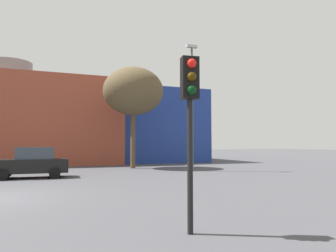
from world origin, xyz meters
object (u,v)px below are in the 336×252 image
parked_car_2 (32,163)px  traffic_light_near_right (190,103)px  street_lamp (192,100)px  bare_tree_0 (133,92)px

parked_car_2 → traffic_light_near_right: traffic_light_near_right is taller
traffic_light_near_right → street_lamp: bearing=161.7°
bare_tree_0 → street_lamp: 5.27m
bare_tree_0 → traffic_light_near_right: bearing=-100.3°
street_lamp → bare_tree_0: bearing=129.1°
bare_tree_0 → street_lamp: size_ratio=0.89×
parked_car_2 → bare_tree_0: bare_tree_0 is taller
traffic_light_near_right → bare_tree_0: 18.54m
parked_car_2 → street_lamp: street_lamp is taller
traffic_light_near_right → street_lamp: 15.55m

